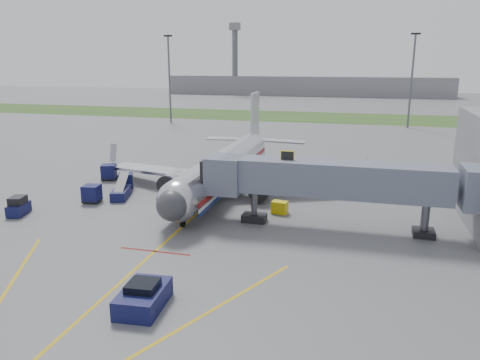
% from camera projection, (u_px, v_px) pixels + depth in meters
% --- Properties ---
extents(ground, '(400.00, 400.00, 0.00)m').
position_uv_depth(ground, '(175.00, 234.00, 40.88)').
color(ground, '#565659').
rests_on(ground, ground).
extents(grass_strip, '(300.00, 25.00, 0.01)m').
position_uv_depth(grass_strip, '(304.00, 117.00, 125.14)').
color(grass_strip, '#2D4C1E').
rests_on(grass_strip, ground).
extents(apron_markings, '(21.52, 50.00, 0.01)m').
position_uv_depth(apron_markings, '(135.00, 269.00, 33.96)').
color(apron_markings, gold).
rests_on(apron_markings, ground).
extents(airliner, '(32.10, 35.67, 10.25)m').
position_uv_depth(airliner, '(224.00, 167.00, 54.50)').
color(airliner, silver).
rests_on(airliner, ground).
extents(jet_bridge, '(25.30, 4.00, 6.90)m').
position_uv_depth(jet_bridge, '(330.00, 180.00, 41.26)').
color(jet_bridge, slate).
rests_on(jet_bridge, ground).
extents(light_mast_left, '(2.00, 0.44, 20.40)m').
position_uv_depth(light_mast_left, '(169.00, 77.00, 111.17)').
color(light_mast_left, '#595B60').
rests_on(light_mast_left, ground).
extents(light_mast_right, '(2.00, 0.44, 20.40)m').
position_uv_depth(light_mast_right, '(412.00, 79.00, 102.22)').
color(light_mast_right, '#595B60').
rests_on(light_mast_right, ground).
extents(distant_terminal, '(120.00, 14.00, 8.00)m').
position_uv_depth(distant_terminal, '(305.00, 86.00, 201.52)').
color(distant_terminal, slate).
rests_on(distant_terminal, ground).
extents(control_tower, '(4.00, 4.00, 30.00)m').
position_uv_depth(control_tower, '(235.00, 54.00, 200.95)').
color(control_tower, '#595B60').
rests_on(control_tower, ground).
extents(pushback_tug, '(2.76, 4.21, 1.68)m').
position_uv_depth(pushback_tug, '(143.00, 297.00, 28.59)').
color(pushback_tug, '#0E0F3D').
rests_on(pushback_tug, ground).
extents(baggage_tug, '(1.95, 2.89, 1.85)m').
position_uv_depth(baggage_tug, '(18.00, 207.00, 45.76)').
color(baggage_tug, '#0E0F3D').
rests_on(baggage_tug, ground).
extents(baggage_cart_a, '(1.95, 1.95, 1.86)m').
position_uv_depth(baggage_cart_a, '(92.00, 194.00, 49.76)').
color(baggage_cart_a, '#0E0F3D').
rests_on(baggage_cart_a, ground).
extents(baggage_cart_b, '(2.31, 2.31, 1.95)m').
position_uv_depth(baggage_cart_b, '(109.00, 172.00, 59.19)').
color(baggage_cart_b, '#0E0F3D').
rests_on(baggage_cart_b, ground).
extents(baggage_cart_c, '(2.23, 2.23, 1.82)m').
position_uv_depth(baggage_cart_c, '(126.00, 181.00, 55.10)').
color(baggage_cart_c, '#0E0F3D').
rests_on(baggage_cart_c, ground).
extents(belt_loader, '(2.65, 4.99, 2.35)m').
position_uv_depth(belt_loader, '(121.00, 192.00, 51.55)').
color(belt_loader, '#0E0F3D').
rests_on(belt_loader, ground).
extents(ground_power_cart, '(1.67, 1.26, 1.21)m').
position_uv_depth(ground_power_cart, '(280.00, 207.00, 46.27)').
color(ground_power_cart, yellow).
rests_on(ground_power_cart, ground).
extents(ramp_worker, '(0.61, 0.67, 1.53)m').
position_uv_depth(ramp_worker, '(97.00, 195.00, 49.93)').
color(ramp_worker, '#9DCB17').
rests_on(ramp_worker, ground).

